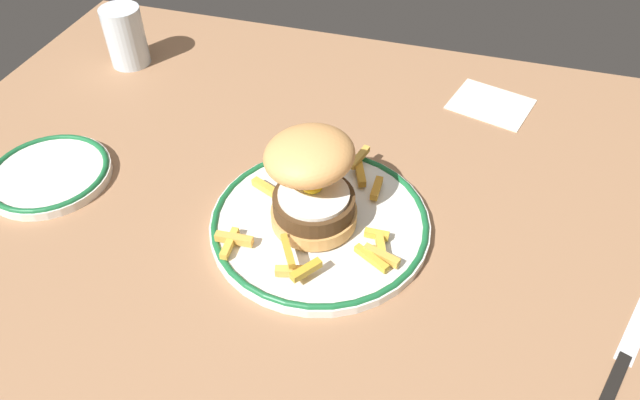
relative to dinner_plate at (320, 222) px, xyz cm
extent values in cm
cube|color=#966B4A|center=(2.16, -4.82, -2.84)|extent=(123.89, 104.52, 4.00)
cylinder|color=white|center=(0.00, 0.00, -0.24)|extent=(26.94, 26.94, 1.20)
torus|color=#196033|center=(0.00, 0.00, 0.36)|extent=(26.54, 26.54, 0.80)
cylinder|color=tan|center=(-0.60, -0.54, 1.66)|extent=(10.36, 10.36, 1.80)
cylinder|color=#442D18|center=(-0.60, -0.54, 3.66)|extent=(9.73, 9.73, 2.19)
cylinder|color=white|center=(-0.60, -0.54, 5.00)|extent=(8.42, 8.42, 0.50)
ellipsoid|color=yellow|center=(-1.02, 0.20, 5.67)|extent=(2.60, 2.60, 1.40)
ellipsoid|color=tan|center=(-1.68, 1.28, 9.22)|extent=(12.15, 11.79, 5.86)
cube|color=gold|center=(-0.58, -9.21, 1.25)|extent=(3.68, 1.89, 0.96)
cube|color=gold|center=(-8.04, 2.67, 1.25)|extent=(4.13, 2.53, 0.97)
cube|color=gold|center=(-4.63, 10.74, 1.93)|extent=(3.99, 1.03, 0.78)
cube|color=gold|center=(2.52, 10.99, 2.05)|extent=(1.94, 4.62, 0.85)
cube|color=#EEAB50|center=(-3.66, 10.36, 1.18)|extent=(4.19, 1.13, 0.83)
cube|color=gold|center=(-8.46, -6.59, 1.26)|extent=(4.55, 1.27, 0.98)
cube|color=gold|center=(8.50, -4.16, 1.23)|extent=(4.50, 2.22, 0.92)
cube|color=gold|center=(8.03, -2.56, 1.22)|extent=(2.05, 3.65, 0.92)
cube|color=gold|center=(-8.71, -7.33, 1.20)|extent=(1.12, 4.45, 0.86)
cube|color=gold|center=(7.27, -1.08, 1.19)|extent=(2.92, 0.93, 0.86)
cube|color=gold|center=(7.49, -5.21, 1.18)|extent=(4.47, 3.01, 0.84)
cube|color=orange|center=(-6.88, 6.87, 3.22)|extent=(1.13, 2.88, 0.98)
cube|color=orange|center=(5.52, 6.63, 1.23)|extent=(0.95, 3.75, 0.93)
cube|color=gold|center=(-1.44, -7.64, 2.63)|extent=(3.02, 4.36, 0.75)
cube|color=#C98A27|center=(2.86, 8.79, 1.25)|extent=(2.52, 4.50, 0.98)
cube|color=gold|center=(1.21, -9.29, 2.14)|extent=(2.96, 3.64, 0.92)
cylinder|color=silver|center=(-42.00, 27.82, 4.06)|extent=(6.48, 6.48, 9.80)
cylinder|color=silver|center=(-42.00, 27.82, 1.93)|extent=(5.96, 5.96, 5.54)
cylinder|color=white|center=(-37.28, -1.83, -0.24)|extent=(16.16, 16.16, 1.20)
torus|color=#196033|center=(-37.28, -1.83, 0.36)|extent=(15.76, 15.76, 0.80)
cube|color=black|center=(33.36, -12.10, -0.54)|extent=(3.93, 7.91, 0.70)
cube|color=silver|center=(36.35, -4.14, -0.64)|extent=(5.55, 10.93, 0.24)
cube|color=silver|center=(18.07, 32.68, -0.64)|extent=(13.82, 12.47, 0.40)
camera|label=1|loc=(13.99, -46.87, 51.22)|focal=32.44mm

